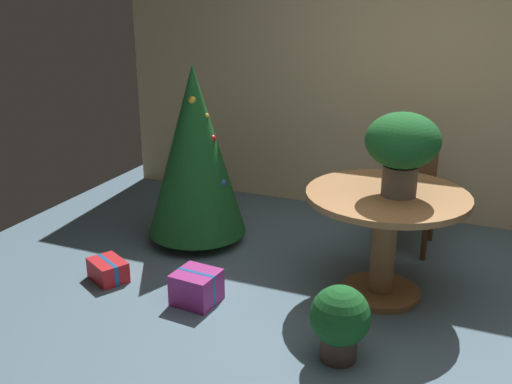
{
  "coord_description": "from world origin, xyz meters",
  "views": [
    {
      "loc": [
        0.55,
        -3.06,
        2.0
      ],
      "look_at": [
        -0.83,
        0.19,
        0.76
      ],
      "focal_mm": 41.5,
      "sensor_mm": 36.0,
      "label": 1
    }
  ],
  "objects_px": {
    "holiday_tree": "(195,151)",
    "gift_box_red": "(108,270)",
    "wooden_chair_far": "(409,182)",
    "round_dining_table": "(385,223)",
    "flower_vase": "(403,145)",
    "gift_box_purple": "(197,287)",
    "potted_plant": "(340,320)"
  },
  "relations": [
    {
      "from": "flower_vase",
      "to": "gift_box_red",
      "type": "xyz_separation_m",
      "value": [
        -1.92,
        -0.53,
        -0.99
      ]
    },
    {
      "from": "holiday_tree",
      "to": "potted_plant",
      "type": "height_order",
      "value": "holiday_tree"
    },
    {
      "from": "holiday_tree",
      "to": "potted_plant",
      "type": "distance_m",
      "value": 1.96
    },
    {
      "from": "flower_vase",
      "to": "gift_box_purple",
      "type": "bearing_deg",
      "value": -154.56
    },
    {
      "from": "holiday_tree",
      "to": "gift_box_red",
      "type": "distance_m",
      "value": 1.14
    },
    {
      "from": "wooden_chair_far",
      "to": "gift_box_red",
      "type": "distance_m",
      "value": 2.41
    },
    {
      "from": "wooden_chair_far",
      "to": "gift_box_red",
      "type": "bearing_deg",
      "value": -141.01
    },
    {
      "from": "gift_box_purple",
      "to": "potted_plant",
      "type": "relative_size",
      "value": 0.67
    },
    {
      "from": "flower_vase",
      "to": "holiday_tree",
      "type": "xyz_separation_m",
      "value": [
        -1.65,
        0.33,
        -0.3
      ]
    },
    {
      "from": "round_dining_table",
      "to": "holiday_tree",
      "type": "bearing_deg",
      "value": 168.8
    },
    {
      "from": "wooden_chair_far",
      "to": "gift_box_red",
      "type": "xyz_separation_m",
      "value": [
        -1.84,
        -1.49,
        -0.45
      ]
    },
    {
      "from": "potted_plant",
      "to": "flower_vase",
      "type": "bearing_deg",
      "value": 80.33
    },
    {
      "from": "round_dining_table",
      "to": "potted_plant",
      "type": "height_order",
      "value": "round_dining_table"
    },
    {
      "from": "round_dining_table",
      "to": "potted_plant",
      "type": "xyz_separation_m",
      "value": [
        -0.07,
        -0.83,
        -0.28
      ]
    },
    {
      "from": "flower_vase",
      "to": "gift_box_purple",
      "type": "height_order",
      "value": "flower_vase"
    },
    {
      "from": "round_dining_table",
      "to": "wooden_chair_far",
      "type": "xyz_separation_m",
      "value": [
        0.0,
        0.94,
        -0.01
      ]
    },
    {
      "from": "round_dining_table",
      "to": "wooden_chair_far",
      "type": "relative_size",
      "value": 1.17
    },
    {
      "from": "flower_vase",
      "to": "potted_plant",
      "type": "height_order",
      "value": "flower_vase"
    },
    {
      "from": "round_dining_table",
      "to": "flower_vase",
      "type": "bearing_deg",
      "value": -14.62
    },
    {
      "from": "gift_box_purple",
      "to": "potted_plant",
      "type": "height_order",
      "value": "potted_plant"
    },
    {
      "from": "round_dining_table",
      "to": "gift_box_purple",
      "type": "height_order",
      "value": "round_dining_table"
    },
    {
      "from": "round_dining_table",
      "to": "gift_box_purple",
      "type": "relative_size",
      "value": 3.56
    },
    {
      "from": "round_dining_table",
      "to": "flower_vase",
      "type": "distance_m",
      "value": 0.54
    },
    {
      "from": "flower_vase",
      "to": "holiday_tree",
      "type": "bearing_deg",
      "value": 168.65
    },
    {
      "from": "flower_vase",
      "to": "potted_plant",
      "type": "distance_m",
      "value": 1.16
    },
    {
      "from": "wooden_chair_far",
      "to": "holiday_tree",
      "type": "relative_size",
      "value": 0.63
    },
    {
      "from": "flower_vase",
      "to": "holiday_tree",
      "type": "relative_size",
      "value": 0.37
    },
    {
      "from": "holiday_tree",
      "to": "gift_box_purple",
      "type": "relative_size",
      "value": 4.86
    },
    {
      "from": "holiday_tree",
      "to": "potted_plant",
      "type": "relative_size",
      "value": 3.24
    },
    {
      "from": "holiday_tree",
      "to": "gift_box_purple",
      "type": "xyz_separation_m",
      "value": [
        0.47,
        -0.89,
        -0.66
      ]
    },
    {
      "from": "wooden_chair_far",
      "to": "flower_vase",
      "type": "bearing_deg",
      "value": -85.73
    },
    {
      "from": "round_dining_table",
      "to": "gift_box_red",
      "type": "relative_size",
      "value": 3.08
    }
  ]
}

